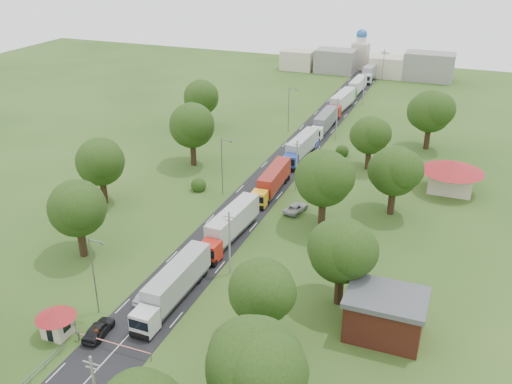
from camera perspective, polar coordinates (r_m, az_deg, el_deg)
The scene contains 44 objects.
ground at distance 81.97m, azimuth -4.17°, elevation -4.94°, with size 260.00×260.00×0.00m, color #284B19.
road at distance 98.39m, azimuth 0.77°, elevation 0.44°, with size 8.00×200.00×0.04m, color black.
boom_barrier at distance 64.49m, azimuth -15.08°, elevation -14.18°, with size 9.22×0.35×1.18m.
guard_booth at distance 66.89m, azimuth -19.37°, elevation -11.87°, with size 4.40×4.40×3.45m.
info_sign at distance 109.05m, azimuth 6.13°, elevation 4.50°, with size 0.12×3.10×4.10m.
pole_1 at distance 72.11m, azimuth -2.67°, elevation -5.07°, with size 1.60×0.24×9.00m.
pole_2 at distance 95.80m, azimuth 4.08°, elevation 2.73°, with size 1.60×0.24×9.00m.
pole_3 at distance 121.34m, azimuth 8.10°, elevation 7.34°, with size 1.60×0.24×9.00m.
pole_4 at distance 147.77m, azimuth 10.75°, elevation 10.31°, with size 1.60×0.24×9.00m.
pole_5 at distance 174.69m, azimuth 12.61°, elevation 12.35°, with size 1.60×0.24×9.00m.
lamp_0 at distance 67.10m, azimuth -15.86°, elevation -7.72°, with size 2.03×0.22×10.00m.
lamp_1 at distance 93.85m, azimuth -3.35°, elevation 2.84°, with size 2.03×0.22×10.00m.
lamp_2 at distance 124.76m, azimuth 3.35°, elevation 8.45°, with size 2.03×0.22×10.00m.
tree_1 at distance 49.13m, azimuth 0.02°, elevation -16.93°, with size 9.60×9.60×12.05m.
tree_2 at distance 59.84m, azimuth 0.61°, elevation -9.78°, with size 8.00×8.00×10.10m.
tree_3 at distance 66.28m, azimuth 8.59°, elevation -5.71°, with size 8.80×8.80×11.07m.
tree_4 at distance 83.10m, azimuth 6.81°, elevation 1.43°, with size 9.60×9.60×12.05m.
tree_5 at distance 89.15m, azimuth 13.73°, elevation 2.09°, with size 8.80×8.80×11.07m.
tree_6 at distance 106.06m, azimuth 11.35°, elevation 5.62°, with size 8.00×8.00×10.10m.
tree_7 at distance 119.00m, azimuth 17.07°, elevation 7.74°, with size 9.60×9.60×12.05m.
tree_10 at distance 78.65m, azimuth -17.39°, elevation -1.50°, with size 8.80×8.80×11.07m.
tree_11 at distance 93.45m, azimuth -15.27°, elevation 2.98°, with size 8.80×8.80×11.07m.
tree_12 at distance 106.11m, azimuth -6.39°, elevation 6.68°, with size 9.60×9.60×12.05m.
tree_13 at distance 126.83m, azimuth -5.48°, elevation 9.44°, with size 8.80×8.80×11.07m.
house_brick at distance 64.57m, azimuth 12.75°, elevation -11.87°, with size 8.60×6.60×5.20m.
house_cream at distance 101.00m, azimuth 19.02°, elevation 1.94°, with size 10.08×10.08×5.80m.
distant_town at distance 180.53m, azimuth 11.31°, elevation 12.47°, with size 52.00×8.00×8.00m.
church at distance 188.70m, azimuth 10.41°, elevation 13.65°, with size 5.00×5.00×12.30m.
truck_0 at distance 69.10m, azimuth -8.24°, elevation -9.16°, with size 2.78×15.34×4.25m.
truck_1 at distance 81.30m, azimuth -2.62°, elevation -3.35°, with size 3.40×15.36×4.24m.
truck_2 at distance 95.84m, azimuth 1.65°, elevation 1.13°, with size 2.91×14.39×3.98m.
truck_3 at distance 110.94m, azimuth 4.52°, elevation 4.48°, with size 3.21×15.04×4.16m.
truck_4 at distance 126.69m, azimuth 6.85°, elevation 6.96°, with size 2.56×14.64×4.06m.
truck_5 at distance 142.15m, azimuth 8.56°, elevation 8.90°, with size 3.46×15.73×4.34m.
truck_6 at distance 158.34m, azimuth 10.05°, elevation 10.35°, with size 2.67×14.28×3.95m.
truck_7 at distance 175.58m, azimuth 11.44°, elevation 11.72°, with size 3.45×15.64×4.32m.
truck_8 at distance 191.50m, azimuth 12.35°, elevation 12.61°, with size 3.00×13.64×3.77m.
car_lane_front at distance 66.32m, azimuth -15.47°, elevation -13.10°, with size 1.89×4.70×1.60m, color black.
car_lane_mid at distance 70.44m, azimuth -10.68°, elevation -10.13°, with size 1.55×4.46×1.47m, color gray.
car_lane_rear at distance 73.02m, azimuth -8.94°, elevation -8.61°, with size 2.01×4.95×1.44m, color black.
car_verge_near at distance 89.92m, azimuth 4.01°, elevation -1.60°, with size 2.28×4.95×1.38m, color #AEAEAE.
car_verge_far at distance 102.58m, azimuth 6.45°, elevation 1.74°, with size 1.60×3.97×1.35m, color #5A5C61.
pedestrian_near at distance 65.31m, azimuth -15.66°, elevation -13.60°, with size 0.71×0.47×1.96m, color gray.
pedestrian_booth at distance 67.69m, azimuth -17.86°, elevation -12.44°, with size 0.90×0.70×1.86m, color gray.
Camera 1 is at (31.27, -64.02, 40.54)m, focal length 40.00 mm.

